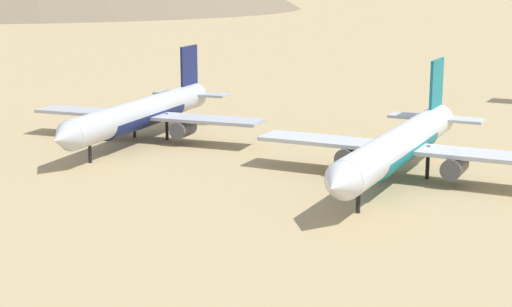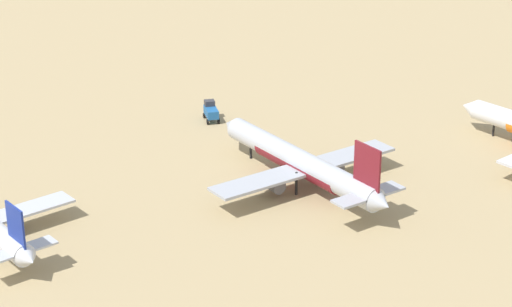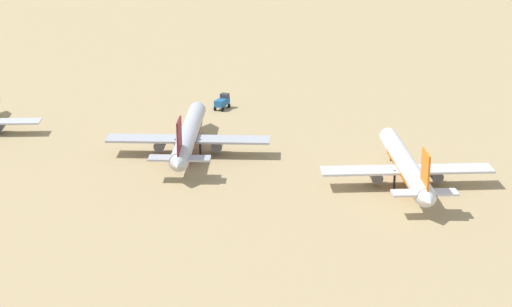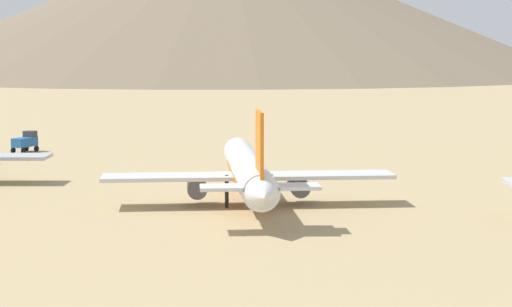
# 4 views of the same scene
# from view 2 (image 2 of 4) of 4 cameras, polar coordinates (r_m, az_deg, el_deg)

# --- Properties ---
(parked_jet_3) EXTENTS (46.23, 37.63, 13.33)m
(parked_jet_3) POSITION_cam_2_polar(r_m,az_deg,el_deg) (166.10, 2.73, -0.57)
(parked_jet_3) COLOR #B2B7C1
(parked_jet_3) RESTS_ON ground
(service_truck) EXTENTS (5.64, 3.98, 3.90)m
(service_truck) POSITION_cam_2_polar(r_m,az_deg,el_deg) (197.68, -2.73, 2.57)
(service_truck) COLOR #1E5999
(service_truck) RESTS_ON ground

